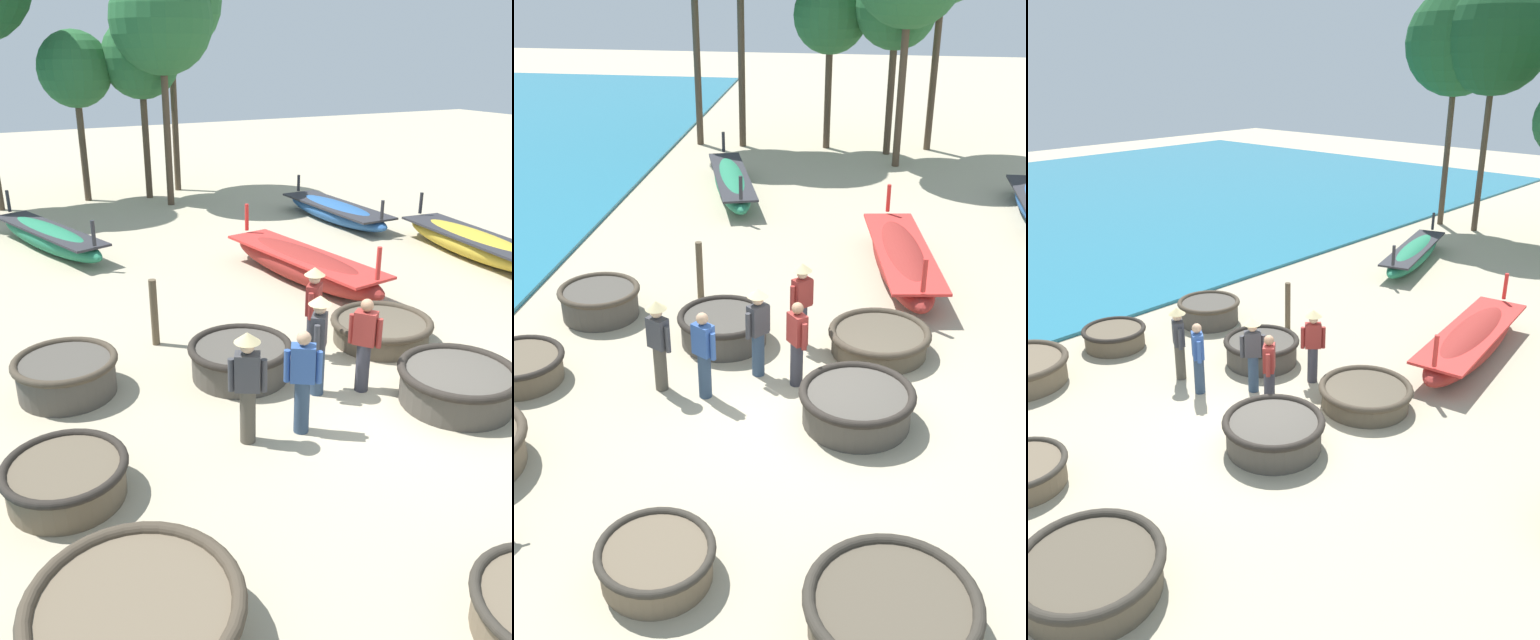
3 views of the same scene
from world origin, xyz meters
The scene contains 18 objects.
ground_plane centered at (0.00, 0.00, 0.00)m, with size 80.00×80.00×0.00m, color tan.
coracle_center centered at (-4.56, 2.74, 0.34)m, with size 1.65×1.65×0.63m.
coracle_nearest centered at (0.70, -0.33, 0.33)m, with size 1.85×1.85×0.61m.
coracle_far_right centered at (1.20, -4.34, 0.31)m, with size 2.00×2.00×0.56m.
coracle_tilted centered at (-5.11, 0.18, 0.28)m, with size 1.53×1.53×0.51m.
coracle_weathered centered at (-1.87, 1.99, 0.33)m, with size 1.74×1.74×0.60m.
coracle_far_left centered at (-1.59, -3.89, 0.26)m, with size 1.47×1.47×0.48m.
coracle_upturned centered at (1.05, 1.98, 0.26)m, with size 1.90×1.90×0.48m.
long_boat_red_hull centered at (1.54, 5.54, 0.40)m, with size 1.84×5.24×1.41m.
long_boat_ochre_hull centered at (-3.30, 10.87, 0.37)m, with size 2.36×5.35×1.28m.
fisherman_standing_left centered at (-0.41, 2.07, 0.96)m, with size 0.41×0.40×1.67m.
fisherman_crouching centered at (-1.83, 0.09, 0.84)m, with size 0.46×0.37×1.57m.
fisherman_by_coracle centered at (-0.36, 0.66, 0.84)m, with size 0.38×0.44×1.57m.
fisherman_standing_right centered at (-1.05, 0.90, 0.96)m, with size 0.39×0.42×1.67m.
fisherman_with_hat centered at (-2.62, 0.22, 0.96)m, with size 0.47×0.36×1.67m.
mooring_post_inland centered at (-2.72, 3.82, 0.64)m, with size 0.14×0.14×1.27m, color brown.
tree_center centered at (1.28, 16.09, 4.79)m, with size 2.71×2.71×6.17m.
tree_left_mid centered at (-0.87, 16.67, 4.43)m, with size 2.51×2.51×5.72m.
Camera 2 is at (0.63, -10.28, 6.97)m, focal length 42.00 mm.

